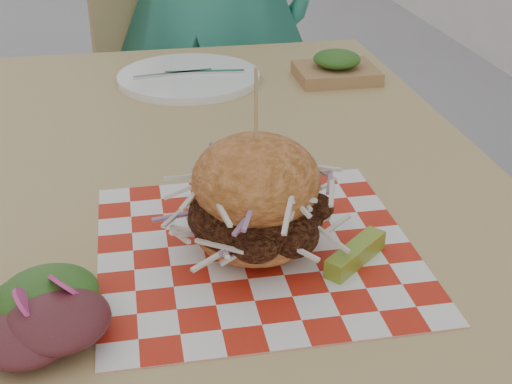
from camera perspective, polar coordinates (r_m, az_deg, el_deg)
patio_table at (r=1.06m, az=-3.14°, el=-1.75°), size 0.80×1.20×0.75m
patio_chair at (r=2.07m, az=-7.76°, el=9.42°), size 0.52×0.53×0.95m
paper_liner at (r=0.83m, az=0.00°, el=-4.55°), size 0.36×0.36×0.00m
sandwich at (r=0.80m, az=0.00°, el=-0.84°), size 0.19×0.19×0.22m
pickle_spear at (r=0.80m, az=7.96°, el=-4.95°), size 0.09×0.08×0.02m
side_salad at (r=0.72m, az=-15.85°, el=-9.72°), size 0.14×0.14×0.05m
place_setting at (r=1.37m, az=-5.39°, el=9.12°), size 0.27×0.27×0.02m
kraft_tray at (r=1.38m, az=6.45°, el=9.84°), size 0.15×0.12×0.06m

